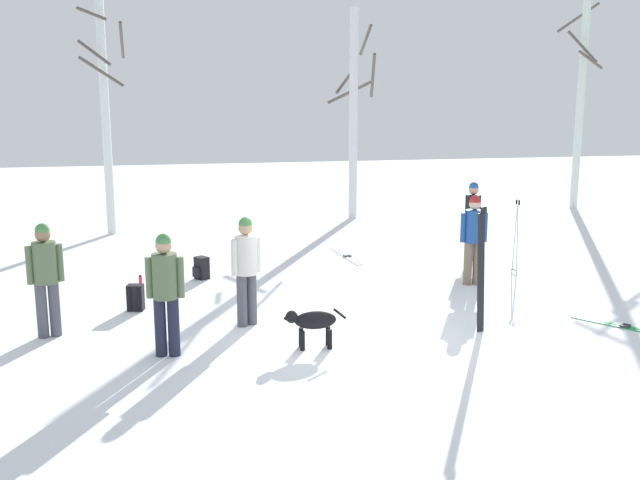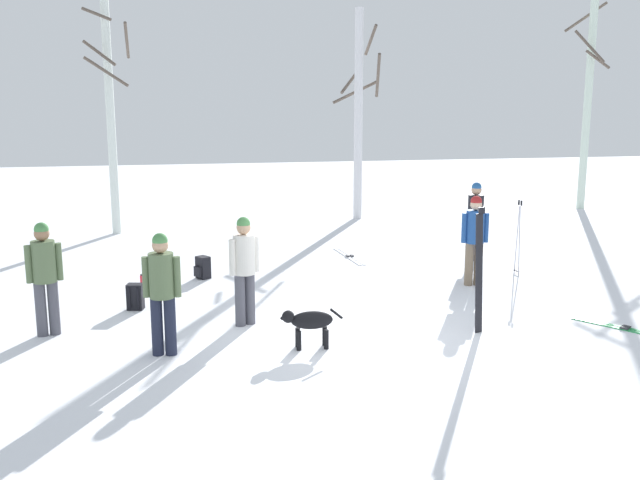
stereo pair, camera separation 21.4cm
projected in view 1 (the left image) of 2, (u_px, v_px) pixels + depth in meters
name	position (u px, v px, depth m)	size (l,w,h in m)	color
ground_plane	(370.00, 337.00, 10.61)	(60.00, 60.00, 0.00)	white
person_0	(45.00, 273.00, 10.43)	(0.51, 0.34, 1.72)	#4C4C56
person_1	(474.00, 234.00, 13.42)	(0.52, 0.34, 1.72)	#72604C
person_2	(246.00, 264.00, 10.97)	(0.48, 0.34, 1.72)	#4C4C56
person_3	(165.00, 287.00, 9.64)	(0.51, 0.34, 1.72)	#1E2338
person_4	(473.00, 215.00, 15.59)	(0.34, 0.48, 1.72)	#4C4C56
dog	(312.00, 322.00, 10.05)	(0.90, 0.26, 0.57)	black
ski_pair_planted_0	(481.00, 271.00, 10.64)	(0.21, 0.08, 1.93)	black
ski_pair_lying_0	(628.00, 328.00, 11.00)	(1.14, 1.57, 0.05)	green
ski_pair_lying_1	(347.00, 256.00, 16.03)	(0.32, 1.82, 0.05)	white
ski_poles_0	(516.00, 235.00, 14.32)	(0.07, 0.21, 1.51)	#B2B2BC
backpack_0	(201.00, 268.00, 14.00)	(0.34, 0.33, 0.44)	black
backpack_1	(136.00, 298.00, 11.91)	(0.30, 0.32, 0.44)	black
water_bottle_0	(140.00, 281.00, 13.42)	(0.06, 0.06, 0.23)	red
birch_tree_1	(105.00, 108.00, 18.07)	(1.11, 1.10, 6.29)	silver
birch_tree_2	(354.00, 112.00, 20.64)	(1.35, 1.46, 6.03)	silver
birch_tree_3	(581.00, 86.00, 22.49)	(1.45, 1.47, 7.64)	silver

